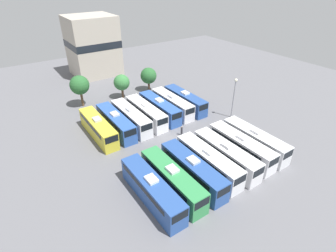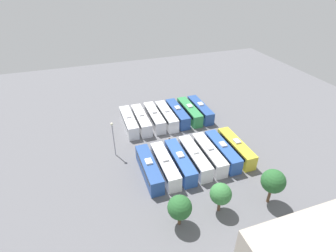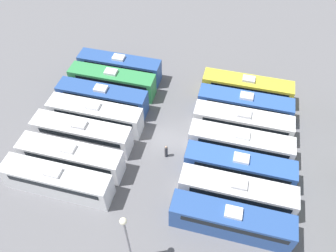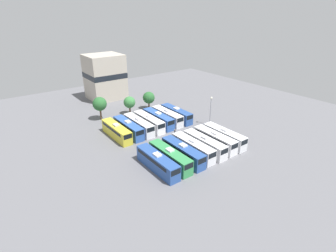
{
  "view_description": "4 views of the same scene",
  "coord_description": "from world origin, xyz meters",
  "px_view_note": "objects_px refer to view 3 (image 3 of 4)",
  "views": [
    {
      "loc": [
        -21.36,
        -29.81,
        25.05
      ],
      "look_at": [
        0.39,
        1.96,
        2.02
      ],
      "focal_mm": 28.0,
      "sensor_mm": 36.0,
      "label": 1
    },
    {
      "loc": [
        18.37,
        45.86,
        34.78
      ],
      "look_at": [
        1.93,
        -1.79,
        3.25
      ],
      "focal_mm": 28.0,
      "sensor_mm": 36.0,
      "label": 2
    },
    {
      "loc": [
        24.19,
        6.58,
        31.16
      ],
      "look_at": [
        -0.54,
        0.24,
        1.82
      ],
      "focal_mm": 35.0,
      "sensor_mm": 36.0,
      "label": 3
    },
    {
      "loc": [
        -34.24,
        -45.61,
        29.11
      ],
      "look_at": [
        1.25,
        1.99,
        2.61
      ],
      "focal_mm": 28.0,
      "sensor_mm": 36.0,
      "label": 4
    }
  ],
  "objects_px": {
    "bus_1": "(113,81)",
    "bus_11": "(239,167)",
    "bus_9": "(242,123)",
    "worker_person": "(166,152)",
    "bus_7": "(247,88)",
    "bus_2": "(103,98)",
    "bus_12": "(237,192)",
    "bus_0": "(120,67)",
    "bus_13": "(231,220)",
    "bus_5": "(71,157)",
    "bus_4": "(82,134)",
    "bus_8": "(245,106)",
    "bus_3": "(96,115)",
    "light_pole": "(126,233)",
    "bus_6": "(58,181)",
    "bus_10": "(240,144)"
  },
  "relations": [
    {
      "from": "bus_1",
      "to": "bus_0",
      "type": "bearing_deg",
      "value": -178.74
    },
    {
      "from": "bus_11",
      "to": "bus_0",
      "type": "bearing_deg",
      "value": -125.19
    },
    {
      "from": "bus_0",
      "to": "bus_1",
      "type": "xyz_separation_m",
      "value": [
        3.13,
        0.07,
        0.0
      ]
    },
    {
      "from": "bus_1",
      "to": "bus_7",
      "type": "height_order",
      "value": "same"
    },
    {
      "from": "bus_0",
      "to": "bus_1",
      "type": "height_order",
      "value": "same"
    },
    {
      "from": "bus_2",
      "to": "bus_3",
      "type": "bearing_deg",
      "value": 5.11
    },
    {
      "from": "bus_1",
      "to": "bus_3",
      "type": "height_order",
      "value": "same"
    },
    {
      "from": "light_pole",
      "to": "bus_7",
      "type": "bearing_deg",
      "value": 161.39
    },
    {
      "from": "bus_0",
      "to": "bus_11",
      "type": "relative_size",
      "value": 1.0
    },
    {
      "from": "bus_5",
      "to": "bus_9",
      "type": "bearing_deg",
      "value": 118.73
    },
    {
      "from": "bus_0",
      "to": "bus_6",
      "type": "xyz_separation_m",
      "value": [
        19.18,
        0.05,
        0.0
      ]
    },
    {
      "from": "bus_1",
      "to": "worker_person",
      "type": "bearing_deg",
      "value": 47.59
    },
    {
      "from": "bus_3",
      "to": "bus_6",
      "type": "distance_m",
      "value": 9.66
    },
    {
      "from": "bus_7",
      "to": "bus_8",
      "type": "height_order",
      "value": "same"
    },
    {
      "from": "bus_2",
      "to": "bus_12",
      "type": "bearing_deg",
      "value": 62.64
    },
    {
      "from": "bus_6",
      "to": "bus_13",
      "type": "relative_size",
      "value": 1.0
    },
    {
      "from": "bus_10",
      "to": "bus_8",
      "type": "bearing_deg",
      "value": -178.89
    },
    {
      "from": "bus_4",
      "to": "bus_5",
      "type": "relative_size",
      "value": 1.0
    },
    {
      "from": "bus_5",
      "to": "bus_7",
      "type": "bearing_deg",
      "value": 132.23
    },
    {
      "from": "bus_1",
      "to": "bus_2",
      "type": "bearing_deg",
      "value": -1.14
    },
    {
      "from": "bus_8",
      "to": "bus_10",
      "type": "height_order",
      "value": "same"
    },
    {
      "from": "bus_4",
      "to": "bus_8",
      "type": "xyz_separation_m",
      "value": [
        -9.33,
        17.92,
        0.0
      ]
    },
    {
      "from": "bus_0",
      "to": "bus_7",
      "type": "relative_size",
      "value": 1.0
    },
    {
      "from": "bus_9",
      "to": "bus_2",
      "type": "bearing_deg",
      "value": -89.7
    },
    {
      "from": "bus_7",
      "to": "bus_11",
      "type": "bearing_deg",
      "value": 1.72
    },
    {
      "from": "bus_9",
      "to": "worker_person",
      "type": "xyz_separation_m",
      "value": [
        5.72,
        -7.97,
        -0.91
      ]
    },
    {
      "from": "bus_12",
      "to": "worker_person",
      "type": "height_order",
      "value": "bus_12"
    },
    {
      "from": "bus_9",
      "to": "bus_5",
      "type": "bearing_deg",
      "value": -61.27
    },
    {
      "from": "bus_1",
      "to": "bus_13",
      "type": "height_order",
      "value": "same"
    },
    {
      "from": "bus_6",
      "to": "bus_7",
      "type": "distance_m",
      "value": 26.1
    },
    {
      "from": "bus_7",
      "to": "worker_person",
      "type": "relative_size",
      "value": 6.32
    },
    {
      "from": "bus_4",
      "to": "worker_person",
      "type": "distance_m",
      "value": 10.02
    },
    {
      "from": "bus_2",
      "to": "worker_person",
      "type": "xyz_separation_m",
      "value": [
        5.63,
        9.88,
        -0.91
      ]
    },
    {
      "from": "bus_1",
      "to": "bus_11",
      "type": "xyz_separation_m",
      "value": [
        9.69,
        18.12,
        0.0
      ]
    },
    {
      "from": "bus_6",
      "to": "worker_person",
      "type": "bearing_deg",
      "value": 125.77
    },
    {
      "from": "bus_6",
      "to": "bus_8",
      "type": "xyz_separation_m",
      "value": [
        -15.86,
        17.79,
        0.0
      ]
    },
    {
      "from": "bus_2",
      "to": "bus_5",
      "type": "relative_size",
      "value": 1.0
    },
    {
      "from": "bus_3",
      "to": "light_pole",
      "type": "relative_size",
      "value": 1.46
    },
    {
      "from": "bus_1",
      "to": "bus_9",
      "type": "height_order",
      "value": "same"
    },
    {
      "from": "bus_7",
      "to": "bus_11",
      "type": "distance_m",
      "value": 12.77
    },
    {
      "from": "worker_person",
      "to": "bus_0",
      "type": "bearing_deg",
      "value": -140.74
    },
    {
      "from": "bus_10",
      "to": "worker_person",
      "type": "xyz_separation_m",
      "value": [
        2.49,
        -8.08,
        -0.91
      ]
    },
    {
      "from": "bus_7",
      "to": "bus_9",
      "type": "height_order",
      "value": "same"
    },
    {
      "from": "bus_10",
      "to": "light_pole",
      "type": "distance_m",
      "value": 17.13
    },
    {
      "from": "bus_1",
      "to": "bus_2",
      "type": "height_order",
      "value": "same"
    },
    {
      "from": "bus_4",
      "to": "worker_person",
      "type": "bearing_deg",
      "value": 93.22
    },
    {
      "from": "bus_10",
      "to": "bus_7",
      "type": "bearing_deg",
      "value": -179.04
    },
    {
      "from": "bus_2",
      "to": "bus_13",
      "type": "xyz_separation_m",
      "value": [
        12.62,
        18.13,
        0.0
      ]
    },
    {
      "from": "bus_13",
      "to": "worker_person",
      "type": "relative_size",
      "value": 6.32
    },
    {
      "from": "light_pole",
      "to": "bus_6",
      "type": "bearing_deg",
      "value": -117.29
    }
  ]
}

